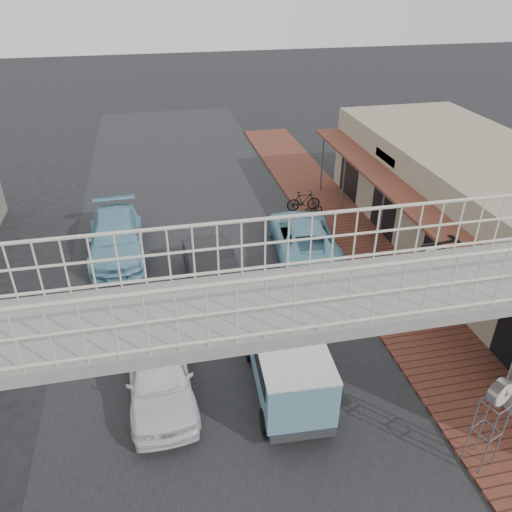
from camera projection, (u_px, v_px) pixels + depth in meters
name	position (u px, v px, depth m)	size (l,w,h in m)	color
ground	(225.00, 370.00, 14.55)	(120.00, 120.00, 0.00)	black
road_strip	(225.00, 370.00, 14.54)	(10.00, 60.00, 0.01)	black
sidewalk	(388.00, 286.00, 18.22)	(3.00, 40.00, 0.10)	brown
shophouse_row	(493.00, 215.00, 18.88)	(7.20, 18.00, 4.00)	gray
footbridge	(253.00, 390.00, 9.56)	(16.40, 2.40, 6.34)	gray
white_hatchback	(159.00, 373.00, 13.41)	(1.73, 4.29, 1.46)	white
dark_sedan	(212.00, 274.00, 17.59)	(1.65, 4.72, 1.56)	black
angkot_curb	(303.00, 236.00, 20.12)	(2.42, 5.24, 1.46)	#6EA6BF
angkot_far	(116.00, 237.00, 19.99)	(2.11, 5.18, 1.50)	#73ADC7
angkot_van	(288.00, 357.00, 13.21)	(2.02, 4.07, 1.95)	black
motorcycle_near	(309.00, 211.00, 22.68)	(0.53, 1.53, 0.81)	black
motorcycle_far	(303.00, 201.00, 23.43)	(0.45, 1.61, 0.97)	black
street_clock	(499.00, 396.00, 10.68)	(0.67, 0.63, 2.58)	#59595B
arrow_sign	(457.00, 252.00, 15.39)	(1.78, 1.14, 3.02)	#59595B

